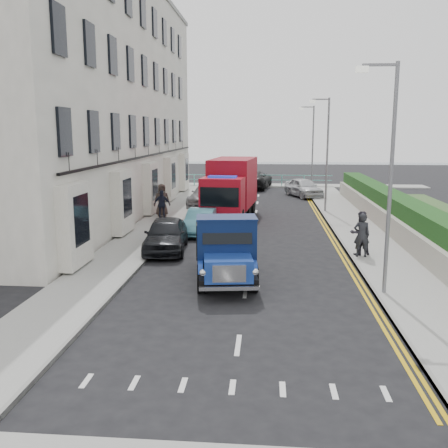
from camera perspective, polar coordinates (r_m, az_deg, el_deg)
ground at (r=17.90m, az=2.73°, el=-5.77°), size 120.00×120.00×0.00m
pavement_west at (r=27.27m, az=-7.52°, el=-0.01°), size 2.40×38.00×0.12m
pavement_east at (r=27.05m, az=14.76°, el=-0.36°), size 2.60×38.00×0.12m
promenade at (r=46.44m, az=4.10°, el=4.43°), size 30.00×2.50×0.12m
sea_plane at (r=77.33m, az=4.44°, el=6.85°), size 120.00×120.00×0.00m
terrace_west at (r=31.88m, az=-14.01°, el=14.13°), size 6.31×30.20×14.25m
garden_east at (r=27.30m, az=18.80°, el=1.31°), size 1.45×28.00×1.75m
seafront_railing at (r=45.59m, az=4.09°, el=4.97°), size 13.00×0.08×1.11m
lamp_near at (r=15.62m, az=18.16°, el=6.24°), size 1.23×0.18×7.00m
lamp_mid at (r=31.39m, az=11.52°, el=8.49°), size 1.23×0.18×7.00m
lamp_far at (r=41.33m, az=9.94°, el=9.01°), size 1.23×0.18×7.00m
bedford_lorry at (r=16.45m, az=0.25°, el=-3.44°), size 2.47×5.01×2.28m
red_lorry at (r=28.73m, az=0.81°, el=4.21°), size 2.86×6.78×3.45m
parked_car_front at (r=21.28m, az=-6.65°, el=-1.20°), size 2.06×4.32×1.43m
parked_car_mid at (r=24.78m, az=-2.66°, el=0.30°), size 1.49×3.78×1.22m
parked_car_rear at (r=33.86m, az=-1.75°, el=3.35°), size 2.67×5.47×1.53m
seafront_car_left at (r=44.39m, az=3.43°, el=5.10°), size 3.46×6.03×1.58m
seafront_car_right at (r=39.08m, az=9.09°, el=4.14°), size 3.17×4.61×1.46m
pedestrian_east_near at (r=20.42m, az=15.46°, el=-1.23°), size 0.64×0.42×1.75m
pedestrian_east_far at (r=20.73m, az=15.30°, el=-1.01°), size 1.03×0.92×1.77m
pedestrian_west_near at (r=28.39m, az=-7.09°, el=2.22°), size 0.99×0.46×1.64m
pedestrian_west_far at (r=29.29m, az=-7.12°, el=2.73°), size 1.06×0.85×1.89m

